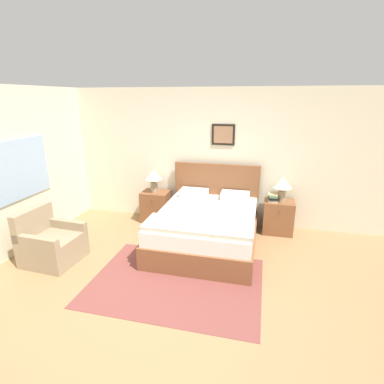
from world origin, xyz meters
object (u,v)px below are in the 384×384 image
object	(u,v)px
bed	(206,227)
table_lamp_near_window	(154,176)
armchair	(51,244)
table_lamp_by_door	(282,184)
nightstand_by_door	(278,217)
nightstand_near_window	(156,206)

from	to	relation	value
bed	table_lamp_near_window	world-z (taller)	bed
bed	armchair	world-z (taller)	bed
armchair	table_lamp_by_door	distance (m)	3.95
armchair	nightstand_by_door	world-z (taller)	armchair
nightstand_near_window	table_lamp_near_window	distance (m)	0.63
nightstand_by_door	table_lamp_near_window	size ratio (longest dim) A/B	1.33
armchair	nightstand_by_door	xyz separation A→B (m)	(3.41, 1.87, 0.03)
armchair	table_lamp_by_door	bearing A→B (deg)	121.79
nightstand_by_door	table_lamp_by_door	xyz separation A→B (m)	(0.02, -0.02, 0.63)
bed	nightstand_near_window	world-z (taller)	bed
bed	table_lamp_by_door	xyz separation A→B (m)	(1.22, 0.78, 0.61)
table_lamp_near_window	bed	bearing A→B (deg)	-32.72
nightstand_near_window	nightstand_by_door	distance (m)	2.39
nightstand_by_door	table_lamp_by_door	world-z (taller)	table_lamp_by_door
bed	table_lamp_by_door	bearing A→B (deg)	32.65
bed	armchair	size ratio (longest dim) A/B	2.50
bed	table_lamp_near_window	distance (m)	1.57
armchair	table_lamp_near_window	xyz separation A→B (m)	(1.00, 1.86, 0.66)
nightstand_near_window	table_lamp_near_window	xyz separation A→B (m)	(-0.02, -0.02, 0.63)
nightstand_near_window	table_lamp_near_window	world-z (taller)	table_lamp_near_window
armchair	table_lamp_near_window	world-z (taller)	table_lamp_near_window
nightstand_by_door	table_lamp_by_door	size ratio (longest dim) A/B	1.33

